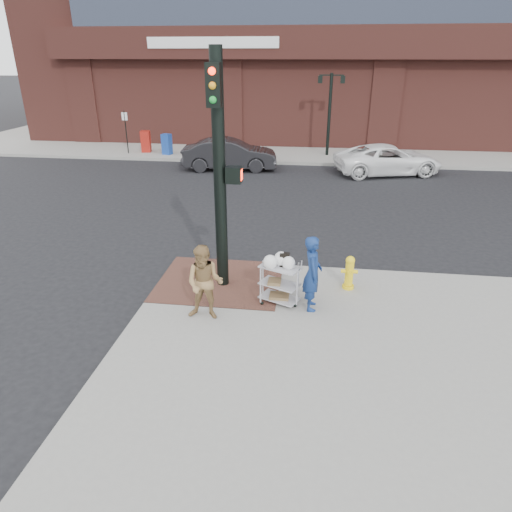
# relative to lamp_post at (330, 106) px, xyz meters

# --- Properties ---
(ground) EXTENTS (220.00, 220.00, 0.00)m
(ground) POSITION_rel_lamp_post_xyz_m (-2.00, -16.00, -2.62)
(ground) COLOR black
(ground) RESTS_ON ground
(sidewalk_far) EXTENTS (65.00, 36.00, 0.15)m
(sidewalk_far) POSITION_rel_lamp_post_xyz_m (10.50, 16.00, -2.54)
(sidewalk_far) COLOR gray
(sidewalk_far) RESTS_ON ground
(brick_curb_ramp) EXTENTS (2.80, 2.40, 0.01)m
(brick_curb_ramp) POSITION_rel_lamp_post_xyz_m (-2.60, -15.10, -2.46)
(brick_curb_ramp) COLOR #492A22
(brick_curb_ramp) RESTS_ON sidewalk_near
(lamp_post) EXTENTS (1.32, 0.22, 4.00)m
(lamp_post) POSITION_rel_lamp_post_xyz_m (0.00, 0.00, 0.00)
(lamp_post) COLOR black
(lamp_post) RESTS_ON sidewalk_far
(parking_sign) EXTENTS (0.05, 0.05, 2.20)m
(parking_sign) POSITION_rel_lamp_post_xyz_m (-10.50, -1.00, -1.37)
(parking_sign) COLOR black
(parking_sign) RESTS_ON sidewalk_far
(traffic_signal_pole) EXTENTS (0.61, 0.51, 5.00)m
(traffic_signal_pole) POSITION_rel_lamp_post_xyz_m (-2.48, -15.23, 0.21)
(traffic_signal_pole) COLOR black
(traffic_signal_pole) RESTS_ON sidewalk_near
(woman_blue) EXTENTS (0.42, 0.60, 1.59)m
(woman_blue) POSITION_rel_lamp_post_xyz_m (-0.48, -16.03, -1.67)
(woman_blue) COLOR navy
(woman_blue) RESTS_ON sidewalk_near
(pedestrian_tan) EXTENTS (0.76, 0.60, 1.54)m
(pedestrian_tan) POSITION_rel_lamp_post_xyz_m (-2.54, -16.69, -1.70)
(pedestrian_tan) COLOR olive
(pedestrian_tan) RESTS_ON sidewalk_near
(sedan_dark) EXTENTS (4.51, 1.99, 1.44)m
(sedan_dark) POSITION_rel_lamp_post_xyz_m (-4.56, -3.36, -1.90)
(sedan_dark) COLOR black
(sedan_dark) RESTS_ON ground
(minivan_white) EXTENTS (5.13, 3.32, 1.32)m
(minivan_white) POSITION_rel_lamp_post_xyz_m (2.67, -3.28, -1.96)
(minivan_white) COLOR white
(minivan_white) RESTS_ON ground
(utility_cart) EXTENTS (0.92, 0.73, 1.12)m
(utility_cart) POSITION_rel_lamp_post_xyz_m (-1.15, -15.88, -1.96)
(utility_cart) COLOR #A9A8AE
(utility_cart) RESTS_ON sidewalk_near
(fire_hydrant) EXTENTS (0.37, 0.26, 0.78)m
(fire_hydrant) POSITION_rel_lamp_post_xyz_m (0.34, -15.05, -2.07)
(fire_hydrant) COLOR yellow
(fire_hydrant) RESTS_ON sidewalk_near
(newsbox_red) EXTENTS (0.53, 0.49, 1.12)m
(newsbox_red) POSITION_rel_lamp_post_xyz_m (-9.66, -0.51, -1.91)
(newsbox_red) COLOR maroon
(newsbox_red) RESTS_ON sidewalk_far
(newsbox_blue) EXTENTS (0.51, 0.48, 1.05)m
(newsbox_blue) POSITION_rel_lamp_post_xyz_m (-8.35, -0.98, -1.94)
(newsbox_blue) COLOR navy
(newsbox_blue) RESTS_ON sidewalk_far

